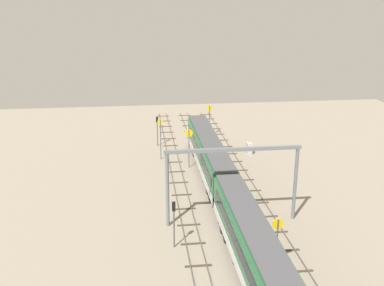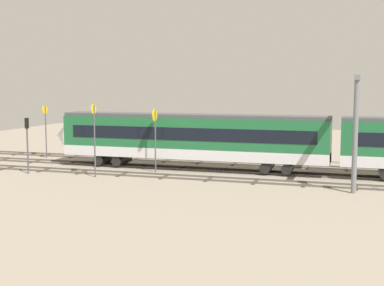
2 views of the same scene
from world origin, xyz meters
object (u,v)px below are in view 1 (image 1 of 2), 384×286
Objects in this scene: relay_cabinet at (249,148)px; signal_light_trackside_approach at (174,218)px; signal_light_trackside_departure at (157,127)px; train at (226,191)px; speed_sign_distant_end at (277,236)px; speed_sign_mid_trackside at (209,117)px; speed_sign_far_trackside at (160,135)px; overhead_gantry at (233,169)px; speed_sign_near_foreground at (189,142)px.

signal_light_trackside_approach is at bearing 152.04° from relay_cabinet.
relay_cabinet is (-5.51, -13.54, -2.26)m from signal_light_trackside_departure.
speed_sign_distant_end is (-11.09, -2.30, 0.60)m from train.
speed_sign_distant_end reaches higher than signal_light_trackside_departure.
train is 10.75× the size of signal_light_trackside_approach.
speed_sign_far_trackside reaches higher than speed_sign_mid_trackside.
overhead_gantry reaches higher than train.
speed_sign_mid_trackside reaches higher than speed_sign_distant_end.
train is at bearing 174.60° from speed_sign_mid_trackside.
train is at bearing -161.61° from speed_sign_far_trackside.
signal_light_trackside_approach is at bearing 169.72° from speed_sign_near_foreground.
speed_sign_mid_trackside is 1.15× the size of signal_light_trackside_approach.
speed_sign_distant_end is at bearing -167.21° from overhead_gantry.
speed_sign_distant_end is at bearing -168.31° from train.
overhead_gantry is 2.33× the size of speed_sign_far_trackside.
speed_sign_far_trackside is at bearing -178.25° from signal_light_trackside_departure.
signal_light_trackside_approach is at bearing -179.79° from signal_light_trackside_departure.
overhead_gantry is at bearing -166.25° from signal_light_trackside_departure.
relay_cabinet is at bearing -153.97° from speed_sign_mid_trackside.
speed_sign_near_foreground reaches higher than relay_cabinet.
relay_cabinet is at bearing -27.96° from signal_light_trackside_approach.
overhead_gantry reaches higher than speed_sign_distant_end.
relay_cabinet is at bearing -112.15° from signal_light_trackside_departure.
speed_sign_far_trackside is (18.20, 6.05, 1.06)m from train.
speed_sign_mid_trackside is (30.48, -2.43, -2.46)m from overhead_gantry.
speed_sign_mid_trackside is 13.41m from speed_sign_far_trackside.
overhead_gantry reaches higher than signal_light_trackside_departure.
train reaches higher than signal_light_trackside_approach.
speed_sign_distant_end reaches higher than relay_cabinet.
speed_sign_far_trackside is (3.86, 3.68, 0.03)m from speed_sign_near_foreground.
speed_sign_mid_trackside is 39.47m from speed_sign_distant_end.
speed_sign_near_foreground is 1.15× the size of signal_light_trackside_departure.
speed_sign_distant_end is at bearing -119.34° from signal_light_trackside_approach.
signal_light_trackside_departure reaches higher than signal_light_trackside_approach.
overhead_gantry is 2.85× the size of speed_sign_distant_end.
speed_sign_mid_trackside is 1.14× the size of signal_light_trackside_departure.
train is at bearing 6.94° from overhead_gantry.
signal_light_trackside_approach is at bearing 179.82° from speed_sign_far_trackside.
overhead_gantry is at bearing 175.45° from speed_sign_mid_trackside.
signal_light_trackside_departure is at bearing 13.51° from speed_sign_distant_end.
speed_sign_distant_end is at bearing -164.10° from speed_sign_far_trackside.
signal_light_trackside_departure is at bearing 113.78° from speed_sign_mid_trackside.
speed_sign_near_foreground is at bearing -136.42° from speed_sign_far_trackside.
signal_light_trackside_approach is (4.73, 8.42, -0.20)m from speed_sign_distant_end.
speed_sign_near_foreground is 3.25× the size of relay_cabinet.
signal_light_trackside_approach is 0.99× the size of signal_light_trackside_departure.
overhead_gantry is at bearing 161.50° from relay_cabinet.
speed_sign_mid_trackside is 9.76m from signal_light_trackside_departure.
speed_sign_far_trackside reaches higher than speed_sign_near_foreground.
relay_cabinet is (18.94, -7.30, -1.81)m from train.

